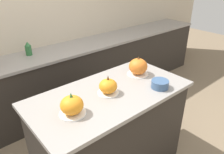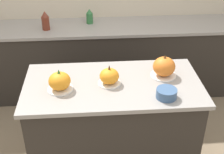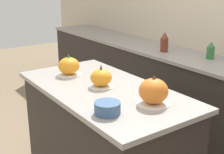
{
  "view_description": "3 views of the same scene",
  "coord_description": "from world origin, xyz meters",
  "views": [
    {
      "loc": [
        -1.07,
        -1.28,
        1.95
      ],
      "look_at": [
        0.05,
        0.04,
        1.07
      ],
      "focal_mm": 35.0,
      "sensor_mm": 36.0,
      "label": 1
    },
    {
      "loc": [
        -0.17,
        -2.16,
        2.32
      ],
      "look_at": [
        -0.01,
        -0.03,
        1.03
      ],
      "focal_mm": 50.0,
      "sensor_mm": 36.0,
      "label": 2
    },
    {
      "loc": [
        1.8,
        -1.19,
        1.74
      ],
      "look_at": [
        0.04,
        0.05,
        1.04
      ],
      "focal_mm": 50.0,
      "sensor_mm": 36.0,
      "label": 3
    }
  ],
  "objects": [
    {
      "name": "pumpkin_cake_center",
      "position": [
        -0.03,
        0.0,
        1.02
      ],
      "size": [
        0.19,
        0.19,
        0.18
      ],
      "color": "white",
      "rests_on": "kitchen_island"
    },
    {
      "name": "pumpkin_cake_right",
      "position": [
        0.44,
        0.09,
        1.04
      ],
      "size": [
        0.22,
        0.22,
        0.2
      ],
      "color": "white",
      "rests_on": "kitchen_island"
    },
    {
      "name": "mixing_bowl",
      "position": [
        0.39,
        -0.23,
        0.99
      ],
      "size": [
        0.16,
        0.16,
        0.07
      ],
      "color": "#3D5B84",
      "rests_on": "kitchen_island"
    },
    {
      "name": "bottle_tall",
      "position": [
        -0.68,
        1.28,
        1.03
      ],
      "size": [
        0.09,
        0.09,
        0.22
      ],
      "color": "maroon",
      "rests_on": "back_counter"
    },
    {
      "name": "pumpkin_cake_left",
      "position": [
        -0.43,
        -0.06,
        1.03
      ],
      "size": [
        0.21,
        0.21,
        0.18
      ],
      "color": "white",
      "rests_on": "kitchen_island"
    },
    {
      "name": "bottle_short",
      "position": [
        -0.17,
        1.44,
        1.01
      ],
      "size": [
        0.08,
        0.08,
        0.18
      ],
      "color": "#2D6B38",
      "rests_on": "back_counter"
    },
    {
      "name": "kitchen_island",
      "position": [
        0.0,
        0.0,
        0.48
      ],
      "size": [
        1.47,
        0.75,
        0.95
      ],
      "color": "#2D2823",
      "rests_on": "ground_plane"
    },
    {
      "name": "back_counter",
      "position": [
        0.0,
        1.34,
        0.46
      ],
      "size": [
        6.0,
        0.6,
        0.92
      ],
      "color": "#2D2823",
      "rests_on": "ground_plane"
    }
  ]
}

